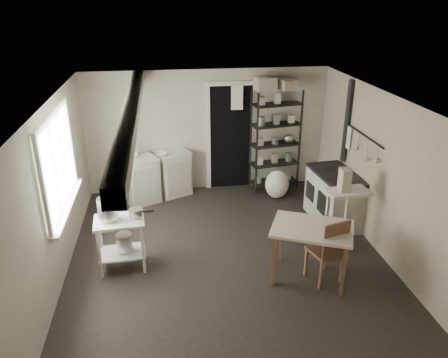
{
  "coord_description": "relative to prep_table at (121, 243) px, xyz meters",
  "views": [
    {
      "loc": [
        -0.82,
        -5.37,
        3.56
      ],
      "look_at": [
        0.0,
        0.3,
        1.1
      ],
      "focal_mm": 35.0,
      "sensor_mm": 36.0,
      "label": 1
    }
  ],
  "objects": [
    {
      "name": "floor",
      "position": [
        1.48,
        0.07,
        -0.4
      ],
      "size": [
        5.0,
        5.0,
        0.0
      ],
      "primitive_type": "plane",
      "color": "black",
      "rests_on": "ground"
    },
    {
      "name": "ceiling",
      "position": [
        1.48,
        0.07,
        1.9
      ],
      "size": [
        5.0,
        5.0,
        0.0
      ],
      "primitive_type": "plane",
      "rotation": [
        3.14,
        0.0,
        0.0
      ],
      "color": "silver",
      "rests_on": "wall_back"
    },
    {
      "name": "wall_back",
      "position": [
        1.48,
        2.57,
        0.75
      ],
      "size": [
        4.5,
        0.02,
        2.3
      ],
      "primitive_type": "cube",
      "color": "#B9B39E",
      "rests_on": "ground"
    },
    {
      "name": "wall_front",
      "position": [
        1.48,
        -2.43,
        0.75
      ],
      "size": [
        4.5,
        0.02,
        2.3
      ],
      "primitive_type": "cube",
      "color": "#B9B39E",
      "rests_on": "ground"
    },
    {
      "name": "wall_left",
      "position": [
        -0.77,
        0.07,
        0.75
      ],
      "size": [
        0.02,
        5.0,
        2.3
      ],
      "primitive_type": "cube",
      "color": "#B9B39E",
      "rests_on": "ground"
    },
    {
      "name": "wall_right",
      "position": [
        3.73,
        0.07,
        0.75
      ],
      "size": [
        0.02,
        5.0,
        2.3
      ],
      "primitive_type": "cube",
      "color": "#B9B39E",
      "rests_on": "ground"
    },
    {
      "name": "window",
      "position": [
        -0.74,
        0.27,
        1.1
      ],
      "size": [
        0.12,
        1.76,
        1.28
      ],
      "primitive_type": null,
      "color": "silver",
      "rests_on": "wall_left"
    },
    {
      "name": "doorway",
      "position": [
        1.93,
        2.54,
        0.6
      ],
      "size": [
        0.96,
        0.1,
        2.08
      ],
      "primitive_type": null,
      "color": "silver",
      "rests_on": "ground"
    },
    {
      "name": "ceiling_beam",
      "position": [
        0.28,
        0.07,
        1.8
      ],
      "size": [
        0.18,
        5.0,
        0.18
      ],
      "primitive_type": null,
      "color": "silver",
      "rests_on": "ceiling"
    },
    {
      "name": "wallpaper_panel",
      "position": [
        3.72,
        0.07,
        0.75
      ],
      "size": [
        0.01,
        5.0,
        2.3
      ],
      "primitive_type": null,
      "color": "#B9AF96",
      "rests_on": "wall_right"
    },
    {
      "name": "utensil_rail",
      "position": [
        3.67,
        0.67,
        1.15
      ],
      "size": [
        0.06,
        1.2,
        0.44
      ],
      "primitive_type": null,
      "color": "silver",
      "rests_on": "wall_right"
    },
    {
      "name": "prep_table",
      "position": [
        0.0,
        0.0,
        0.0
      ],
      "size": [
        0.69,
        0.52,
        0.75
      ],
      "primitive_type": null,
      "rotation": [
        0.0,
        0.0,
        0.07
      ],
      "color": "silver",
      "rests_on": "ground"
    },
    {
      "name": "stockpot",
      "position": [
        -0.13,
        0.0,
        0.54
      ],
      "size": [
        0.28,
        0.28,
        0.28
      ],
      "primitive_type": "cylinder",
      "rotation": [
        0.0,
        0.0,
        -0.07
      ],
      "color": "silver",
      "rests_on": "prep_table"
    },
    {
      "name": "saucepan",
      "position": [
        0.23,
        0.01,
        0.45
      ],
      "size": [
        0.22,
        0.22,
        0.1
      ],
      "primitive_type": "cylinder",
      "rotation": [
        0.0,
        0.0,
        0.33
      ],
      "color": "silver",
      "rests_on": "prep_table"
    },
    {
      "name": "bucket",
      "position": [
        0.04,
        0.03,
        -0.02
      ],
      "size": [
        0.26,
        0.26,
        0.24
      ],
      "primitive_type": "cylinder",
      "rotation": [
        0.0,
        0.0,
        0.18
      ],
      "color": "silver",
      "rests_on": "prep_table"
    },
    {
      "name": "base_cabinets",
      "position": [
        0.49,
        2.25,
        0.06
      ],
      "size": [
        1.4,
        1.04,
        0.84
      ],
      "primitive_type": null,
      "rotation": [
        0.0,
        0.0,
        0.43
      ],
      "color": "beige",
      "rests_on": "ground"
    },
    {
      "name": "mixing_bowl",
      "position": [
        0.59,
        2.19,
        0.56
      ],
      "size": [
        0.38,
        0.38,
        0.07
      ],
      "primitive_type": "imported",
      "rotation": [
        0.0,
        0.0,
        -0.43
      ],
      "color": "silver",
      "rests_on": "base_cabinets"
    },
    {
      "name": "counter_cup",
      "position": [
        0.13,
        2.19,
        0.57
      ],
      "size": [
        0.16,
        0.16,
        0.1
      ],
      "primitive_type": "imported",
      "rotation": [
        0.0,
        0.0,
        0.24
      ],
      "color": "silver",
      "rests_on": "base_cabinets"
    },
    {
      "name": "shelf_rack",
      "position": [
        2.75,
        2.38,
        0.55
      ],
      "size": [
        0.96,
        0.5,
        1.93
      ],
      "primitive_type": null,
      "rotation": [
        0.0,
        0.0,
        0.17
      ],
      "color": "black",
      "rests_on": "ground"
    },
    {
      "name": "shelf_jar",
      "position": [
        2.45,
        2.39,
        0.97
      ],
      "size": [
        0.11,
        0.11,
        0.19
      ],
      "primitive_type": "imported",
      "rotation": [
        0.0,
        0.0,
        0.3
      ],
      "color": "silver",
      "rests_on": "shelf_rack"
    },
    {
      "name": "storage_box_a",
      "position": [
        2.51,
        2.37,
        1.61
      ],
      "size": [
        0.38,
        0.35,
        0.24
      ],
      "primitive_type": "cube",
      "rotation": [
        0.0,
        0.0,
        0.14
      ],
      "color": "#C0B49A",
      "rests_on": "shelf_rack"
    },
    {
      "name": "storage_box_b",
      "position": [
        2.94,
        2.35,
        1.59
      ],
      "size": [
        0.35,
        0.33,
        0.19
      ],
      "primitive_type": "cube",
      "rotation": [
        0.0,
        0.0,
        0.24
      ],
      "color": "#C0B49A",
      "rests_on": "shelf_rack"
    },
    {
      "name": "stove",
      "position": [
        3.4,
        0.89,
        0.04
      ],
      "size": [
        0.7,
        1.14,
        0.86
      ],
      "primitive_type": null,
      "rotation": [
        0.0,
        0.0,
        0.09
      ],
      "color": "beige",
      "rests_on": "ground"
    },
    {
      "name": "stovepipe",
      "position": [
        3.68,
        1.33,
        1.19
      ],
      "size": [
        0.11,
        0.11,
        1.45
      ],
      "primitive_type": null,
      "rotation": [
        0.0,
        0.0,
        -0.01
      ],
      "color": "black",
      "rests_on": "stove"
    },
    {
      "name": "side_ledge",
      "position": [
        3.22,
        0.05,
        0.03
      ],
      "size": [
        0.65,
        0.39,
        0.96
      ],
      "primitive_type": null,
      "rotation": [
        0.0,
        0.0,
        0.1
      ],
      "color": "silver",
      "rests_on": "ground"
    },
    {
      "name": "oats_box",
      "position": [
        3.16,
        0.06,
        0.61
      ],
      "size": [
        0.14,
        0.22,
        0.32
      ],
      "primitive_type": "cube",
      "rotation": [
        0.0,
        0.0,
        -0.07
      ],
      "color": "#C0B49A",
      "rests_on": "side_ledge"
    },
    {
      "name": "work_table",
      "position": [
        2.49,
        -0.6,
        -0.02
      ],
      "size": [
        1.22,
        1.07,
        0.78
      ],
      "primitive_type": null,
      "rotation": [
        0.0,
        0.0,
        -0.42
      ],
      "color": "beige",
      "rests_on": "ground"
    },
    {
      "name": "table_cup",
      "position": [
        2.74,
        -0.73,
        0.41
      ],
      "size": [
        0.12,
        0.12,
        0.09
      ],
      "primitive_type": "imported",
      "rotation": [
        0.0,
        0.0,
        0.19
      ],
      "color": "silver",
      "rests_on": "work_table"
    },
    {
      "name": "chair",
      "position": [
        2.67,
        -0.66,
        0.08
      ],
      "size": [
        0.49,
        0.5,
        0.95
      ],
      "primitive_type": null,
      "rotation": [
        0.0,
        0.0,
        0.28
      ],
      "color": "brown",
      "rests_on": "ground"
    },
    {
      "name": "flour_sack",
      "position": [
        2.7,
        1.9,
        -0.16
      ],
      "size": [
        0.47,
        0.41,
        0.53
      ],
      "primitive_type": "ellipsoid",
      "rotation": [
        0.0,
        0.0,
        0.08
      ],
      "color": "white",
      "rests_on": "ground"
    },
    {
      "name": "floor_crock",
      "position": [
        3.11,
        0.08,
        -0.33
      ],
      "size": [
        0.12,
        0.12,
        0.15
      ],
      "primitive_type": "cylinder",
      "rotation": [
        0.0,
        0.0,
        0.01
      ],
      "color": "silver",
      "rests_on": "ground"
    }
  ]
}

